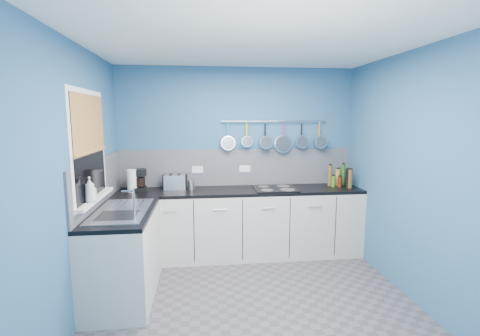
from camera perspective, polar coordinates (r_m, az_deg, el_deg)
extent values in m
cube|color=#47474C|center=(3.67, 2.25, -21.66)|extent=(3.20, 3.00, 0.02)
cube|color=white|center=(3.25, 2.53, 20.50)|extent=(3.20, 3.00, 0.02)
cube|color=#2C5C82|center=(4.71, -0.44, 1.37)|extent=(3.20, 0.02, 2.50)
cube|color=#2C5C82|center=(1.80, 9.91, -10.61)|extent=(3.20, 0.02, 2.50)
cube|color=#2C5C82|center=(3.38, -25.70, -2.31)|extent=(0.02, 3.00, 2.50)
cube|color=#2C5C82|center=(3.82, 27.00, -1.24)|extent=(0.02, 3.00, 2.50)
cube|color=slate|center=(4.70, -0.41, 0.13)|extent=(3.20, 0.02, 0.50)
cube|color=slate|center=(3.95, -22.48, -2.12)|extent=(0.02, 1.80, 0.50)
cube|color=beige|center=(4.59, -0.01, -9.34)|extent=(3.20, 0.60, 0.86)
cube|color=black|center=(4.47, -0.01, -3.84)|extent=(3.20, 0.60, 0.04)
cube|color=beige|center=(3.80, -18.82, -13.67)|extent=(0.60, 1.20, 0.86)
cube|color=black|center=(3.66, -19.16, -7.11)|extent=(0.60, 1.20, 0.04)
cube|color=white|center=(3.62, -23.94, 3.25)|extent=(0.01, 1.00, 1.10)
cube|color=black|center=(3.61, -23.86, 3.26)|extent=(0.01, 0.90, 1.00)
cube|color=#B39142|center=(3.60, -23.95, 6.83)|extent=(0.01, 0.90, 0.55)
cube|color=white|center=(3.68, -23.08, -4.73)|extent=(0.10, 0.98, 0.03)
cube|color=silver|center=(3.65, -19.18, -6.75)|extent=(0.50, 0.95, 0.01)
cube|color=white|center=(4.67, -7.12, -0.25)|extent=(0.15, 0.01, 0.09)
cube|color=white|center=(4.70, 0.82, -0.12)|extent=(0.15, 0.01, 0.09)
cylinder|color=silver|center=(4.69, 5.77, 7.79)|extent=(1.45, 0.02, 0.02)
imported|color=white|center=(3.46, -23.84, -3.31)|extent=(0.11, 0.11, 0.24)
imported|color=white|center=(3.52, -23.52, -3.65)|extent=(0.10, 0.10, 0.17)
cylinder|color=white|center=(4.50, -17.60, -2.05)|extent=(0.16, 0.16, 0.28)
cube|color=silver|center=(4.55, -10.80, -2.28)|extent=(0.30, 0.19, 0.19)
cylinder|color=silver|center=(4.50, -8.17, -2.82)|extent=(0.09, 0.09, 0.12)
cube|color=black|center=(4.51, 5.94, -3.43)|extent=(0.56, 0.49, 0.01)
cylinder|color=#265919|center=(4.93, 16.86, -1.09)|extent=(0.05, 0.05, 0.29)
cylinder|color=olive|center=(4.89, 16.06, -1.50)|extent=(0.06, 0.06, 0.23)
cylinder|color=brown|center=(4.84, 14.82, -1.23)|extent=(0.05, 0.05, 0.28)
cylinder|color=black|center=(4.84, 17.51, -1.60)|extent=(0.06, 0.06, 0.24)
cylinder|color=#4C190C|center=(4.80, 16.36, -2.23)|extent=(0.06, 0.06, 0.14)
cylinder|color=#3F721E|center=(4.79, 15.34, -2.16)|extent=(0.05, 0.05, 0.15)
cylinder|color=brown|center=(4.76, 17.97, -1.73)|extent=(0.06, 0.06, 0.25)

